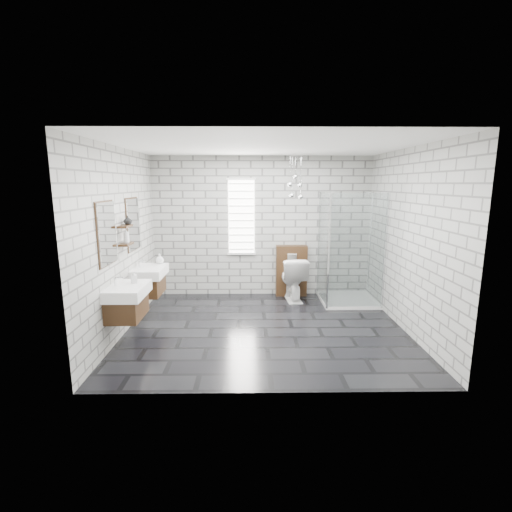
{
  "coord_description": "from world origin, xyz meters",
  "views": [
    {
      "loc": [
        -0.22,
        -5.38,
        2.19
      ],
      "look_at": [
        -0.14,
        0.35,
        1.06
      ],
      "focal_mm": 26.0,
      "sensor_mm": 36.0,
      "label": 1
    }
  ],
  "objects_px": {
    "vanity_left": "(125,292)",
    "shower_enclosure": "(345,277)",
    "toilet": "(293,278)",
    "cistern_panel": "(291,271)",
    "vanity_right": "(147,273)"
  },
  "relations": [
    {
      "from": "shower_enclosure",
      "to": "toilet",
      "type": "distance_m",
      "value": 0.97
    },
    {
      "from": "shower_enclosure",
      "to": "toilet",
      "type": "bearing_deg",
      "value": 164.0
    },
    {
      "from": "vanity_left",
      "to": "shower_enclosure",
      "type": "height_order",
      "value": "shower_enclosure"
    },
    {
      "from": "cistern_panel",
      "to": "toilet",
      "type": "bearing_deg",
      "value": -90.0
    },
    {
      "from": "vanity_right",
      "to": "toilet",
      "type": "xyz_separation_m",
      "value": [
        2.48,
        0.95,
        -0.34
      ]
    },
    {
      "from": "vanity_left",
      "to": "shower_enclosure",
      "type": "relative_size",
      "value": 0.77
    },
    {
      "from": "vanity_left",
      "to": "toilet",
      "type": "bearing_deg",
      "value": 39.47
    },
    {
      "from": "vanity_left",
      "to": "toilet",
      "type": "height_order",
      "value": "vanity_left"
    },
    {
      "from": "vanity_right",
      "to": "toilet",
      "type": "relative_size",
      "value": 1.91
    },
    {
      "from": "vanity_left",
      "to": "cistern_panel",
      "type": "height_order",
      "value": "vanity_left"
    },
    {
      "from": "cistern_panel",
      "to": "shower_enclosure",
      "type": "relative_size",
      "value": 0.49
    },
    {
      "from": "shower_enclosure",
      "to": "toilet",
      "type": "xyz_separation_m",
      "value": [
        -0.92,
        0.27,
        -0.09
      ]
    },
    {
      "from": "toilet",
      "to": "cistern_panel",
      "type": "bearing_deg",
      "value": -94.77
    },
    {
      "from": "vanity_left",
      "to": "toilet",
      "type": "relative_size",
      "value": 1.91
    },
    {
      "from": "vanity_left",
      "to": "vanity_right",
      "type": "distance_m",
      "value": 1.1
    }
  ]
}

